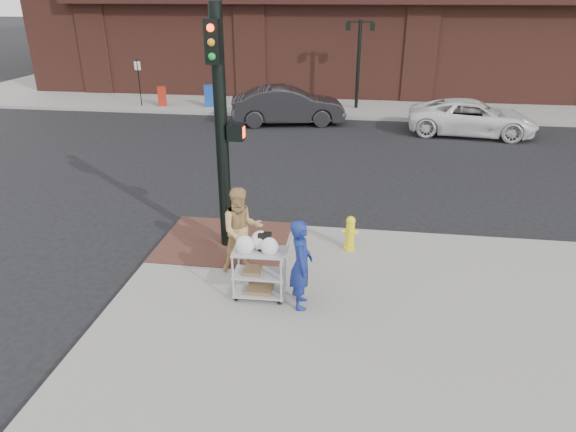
% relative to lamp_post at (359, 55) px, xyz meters
% --- Properties ---
extents(ground, '(220.00, 220.00, 0.00)m').
position_rel_lamp_post_xyz_m(ground, '(-2.00, -16.00, -2.62)').
color(ground, black).
rests_on(ground, ground).
extents(sidewalk_far, '(65.00, 36.00, 0.15)m').
position_rel_lamp_post_xyz_m(sidewalk_far, '(10.50, 16.00, -2.54)').
color(sidewalk_far, gray).
rests_on(sidewalk_far, ground).
extents(brick_curb_ramp, '(2.80, 2.40, 0.01)m').
position_rel_lamp_post_xyz_m(brick_curb_ramp, '(-2.60, -15.10, -2.46)').
color(brick_curb_ramp, brown).
rests_on(brick_curb_ramp, sidewalk_near).
extents(lamp_post, '(1.32, 0.22, 4.00)m').
position_rel_lamp_post_xyz_m(lamp_post, '(0.00, 0.00, 0.00)').
color(lamp_post, black).
rests_on(lamp_post, sidewalk_far).
extents(parking_sign, '(0.05, 0.05, 2.20)m').
position_rel_lamp_post_xyz_m(parking_sign, '(-10.50, -1.00, -1.37)').
color(parking_sign, black).
rests_on(parking_sign, sidewalk_far).
extents(traffic_signal_pole, '(0.61, 0.51, 5.00)m').
position_rel_lamp_post_xyz_m(traffic_signal_pole, '(-2.48, -15.23, 0.21)').
color(traffic_signal_pole, black).
rests_on(traffic_signal_pole, sidewalk_near).
extents(woman_blue, '(0.47, 0.65, 1.65)m').
position_rel_lamp_post_xyz_m(woman_blue, '(-0.59, -17.38, -1.64)').
color(woman_blue, navy).
rests_on(woman_blue, sidewalk_near).
extents(pedestrian_tan, '(1.04, 0.95, 1.74)m').
position_rel_lamp_post_xyz_m(pedestrian_tan, '(-1.90, -16.25, -1.60)').
color(pedestrian_tan, tan).
rests_on(pedestrian_tan, sidewalk_near).
extents(sedan_dark, '(5.09, 2.64, 1.60)m').
position_rel_lamp_post_xyz_m(sedan_dark, '(-2.88, -3.17, -1.82)').
color(sedan_dark, black).
rests_on(sedan_dark, ground).
extents(minivan_white, '(5.18, 2.82, 1.38)m').
position_rel_lamp_post_xyz_m(minivan_white, '(4.67, -3.93, -1.93)').
color(minivan_white, white).
rests_on(minivan_white, ground).
extents(utility_cart, '(0.94, 0.55, 1.29)m').
position_rel_lamp_post_xyz_m(utility_cart, '(-1.36, -17.23, -1.89)').
color(utility_cart, '#AAAAAF').
rests_on(utility_cart, sidewalk_near).
extents(fire_hydrant, '(0.36, 0.25, 0.77)m').
position_rel_lamp_post_xyz_m(fire_hydrant, '(0.20, -15.06, -2.07)').
color(fire_hydrant, yellow).
rests_on(fire_hydrant, sidewalk_near).
extents(newsbox_red, '(0.51, 0.49, 0.94)m').
position_rel_lamp_post_xyz_m(newsbox_red, '(-9.44, -0.93, -2.00)').
color(newsbox_red, '#A62013').
rests_on(newsbox_red, sidewalk_far).
extents(newsbox_blue, '(0.52, 0.49, 1.02)m').
position_rel_lamp_post_xyz_m(newsbox_blue, '(-7.14, -0.72, -1.96)').
color(newsbox_blue, '#174198').
rests_on(newsbox_blue, sidewalk_far).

